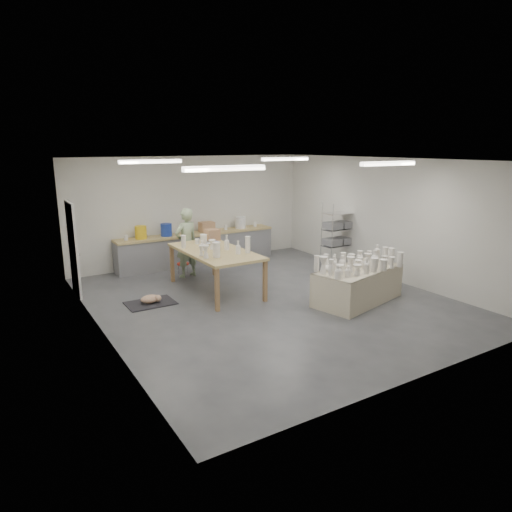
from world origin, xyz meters
TOP-DOWN VIEW (x-y plane):
  - room at (-0.11, 0.08)m, footprint 8.00×8.02m
  - back_counter at (-0.01, 3.68)m, footprint 4.60×0.60m
  - wire_shelf at (3.20, 1.40)m, footprint 0.88×0.48m
  - drying_table at (1.60, -1.05)m, footprint 2.25×1.48m
  - work_table at (-0.66, 1.27)m, footprint 1.29×2.58m
  - rug at (-2.27, 1.14)m, footprint 1.00×0.70m
  - cat at (-2.25, 1.13)m, footprint 0.43×0.32m
  - potter at (-0.77, 2.65)m, footprint 0.72×0.56m
  - red_stool at (-0.77, 2.92)m, footprint 0.39×0.39m

SIDE VIEW (x-z plane):
  - rug at x=-2.27m, z-range 0.00..0.02m
  - cat at x=-2.25m, z-range 0.02..0.20m
  - red_stool at x=-0.77m, z-range 0.11..0.41m
  - drying_table at x=1.60m, z-range -0.13..0.98m
  - back_counter at x=-0.01m, z-range -0.13..1.11m
  - potter at x=-0.77m, z-range 0.00..1.77m
  - wire_shelf at x=3.20m, z-range 0.02..1.82m
  - work_table at x=-0.66m, z-range 0.28..1.61m
  - room at x=-0.11m, z-range 0.56..3.56m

